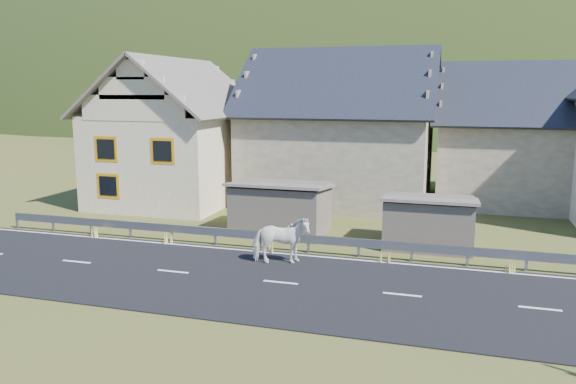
% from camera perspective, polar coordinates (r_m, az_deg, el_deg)
% --- Properties ---
extents(ground, '(160.00, 160.00, 0.00)m').
position_cam_1_polar(ground, '(18.98, -0.75, -9.29)').
color(ground, '#404A1D').
rests_on(ground, ground).
extents(road, '(60.00, 7.00, 0.04)m').
position_cam_1_polar(road, '(18.97, -0.75, -9.23)').
color(road, black).
rests_on(road, ground).
extents(lane_markings, '(60.00, 6.60, 0.01)m').
position_cam_1_polar(lane_markings, '(18.97, -0.75, -9.16)').
color(lane_markings, silver).
rests_on(lane_markings, road).
extents(guardrail, '(28.10, 0.09, 0.75)m').
position_cam_1_polar(guardrail, '(22.19, 2.08, -4.83)').
color(guardrail, '#93969B').
rests_on(guardrail, ground).
extents(shed_left, '(4.30, 3.30, 2.40)m').
position_cam_1_polar(shed_left, '(25.23, -0.71, -1.70)').
color(shed_left, '#6B5E50').
rests_on(shed_left, ground).
extents(shed_right, '(3.80, 2.90, 2.20)m').
position_cam_1_polar(shed_right, '(23.70, 14.13, -3.07)').
color(shed_right, '#6B5E50').
rests_on(shed_right, ground).
extents(house_cream, '(7.80, 9.80, 8.30)m').
position_cam_1_polar(house_cream, '(32.91, -11.33, 6.67)').
color(house_cream, beige).
rests_on(house_cream, ground).
extents(house_stone_a, '(10.80, 9.80, 8.90)m').
position_cam_1_polar(house_stone_a, '(32.72, 5.41, 7.29)').
color(house_stone_a, tan).
rests_on(house_stone_a, ground).
extents(house_stone_b, '(9.80, 8.80, 8.10)m').
position_cam_1_polar(house_stone_b, '(34.33, 22.78, 6.01)').
color(house_stone_b, tan).
rests_on(house_stone_b, ground).
extents(mountain, '(440.00, 280.00, 260.00)m').
position_cam_1_polar(mountain, '(198.82, 16.29, 2.39)').
color(mountain, '#1C3211').
rests_on(mountain, ground).
extents(conifer_patch, '(76.00, 50.00, 28.00)m').
position_cam_1_polar(conifer_patch, '(140.65, -9.02, 10.15)').
color(conifer_patch, black).
rests_on(conifer_patch, ground).
extents(horse, '(1.54, 2.30, 1.78)m').
position_cam_1_polar(horse, '(20.69, -0.76, -4.91)').
color(horse, white).
rests_on(horse, road).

